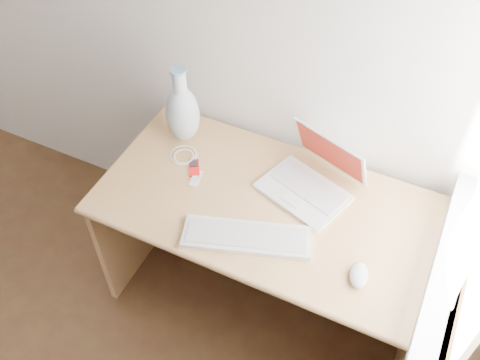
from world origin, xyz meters
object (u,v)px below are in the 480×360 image
at_px(desk, 277,222).
at_px(laptop, 308,177).
at_px(external_keyboard, 247,237).
at_px(vase, 182,112).

bearing_deg(desk, laptop, 38.87).
height_order(laptop, external_keyboard, laptop).
height_order(desk, external_keyboard, external_keyboard).
relative_size(laptop, vase, 1.07).
xyz_separation_m(laptop, vase, (-0.57, 0.03, 0.09)).
bearing_deg(external_keyboard, vase, 123.14).
relative_size(desk, external_keyboard, 2.77).
xyz_separation_m(external_keyboard, vase, (-0.47, 0.37, 0.13)).
bearing_deg(external_keyboard, desk, 67.11).
distance_m(external_keyboard, vase, 0.61).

